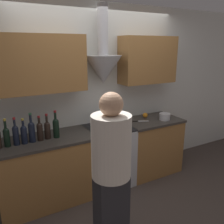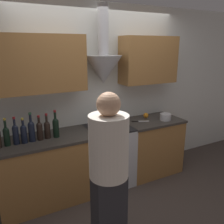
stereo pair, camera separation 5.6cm
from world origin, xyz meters
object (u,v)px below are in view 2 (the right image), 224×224
at_px(wine_bottle_7, 56,126).
at_px(orange_fruit, 146,115).
at_px(wine_bottle_3, 24,133).
at_px(wine_bottle_5, 40,130).
at_px(saucepan, 165,117).
at_px(person_foreground_left, 109,173).
at_px(wine_bottle_2, 16,133).
at_px(stock_pot, 101,125).
at_px(mixing_bowl, 116,123).
at_px(stove_range, 109,155).
at_px(wine_bottle_1, 6,135).
at_px(wine_bottle_4, 31,130).
at_px(wine_bottle_6, 47,129).

bearing_deg(wine_bottle_7, orange_fruit, 5.52).
height_order(wine_bottle_3, wine_bottle_5, wine_bottle_5).
relative_size(wine_bottle_3, saucepan, 1.83).
xyz_separation_m(orange_fruit, person_foreground_left, (-1.33, -1.29, -0.02)).
distance_m(wine_bottle_2, stock_pot, 1.11).
bearing_deg(stock_pot, wine_bottle_3, -179.23).
bearing_deg(mixing_bowl, person_foreground_left, -121.09).
height_order(stove_range, stock_pot, stock_pot).
bearing_deg(wine_bottle_2, stock_pot, 0.47).
height_order(wine_bottle_3, stock_pot, wine_bottle_3).
bearing_deg(wine_bottle_1, wine_bottle_7, 0.57).
bearing_deg(person_foreground_left, wine_bottle_3, 116.33).
xyz_separation_m(wine_bottle_7, mixing_bowl, (0.90, 0.07, -0.11)).
bearing_deg(wine_bottle_3, saucepan, -2.22).
bearing_deg(wine_bottle_5, wine_bottle_2, -179.39).
xyz_separation_m(wine_bottle_2, wine_bottle_4, (0.18, 0.00, 0.01)).
xyz_separation_m(wine_bottle_5, orange_fruit, (1.70, 0.15, -0.09)).
xyz_separation_m(stove_range, wine_bottle_7, (-0.76, -0.02, 0.58)).
height_order(stove_range, wine_bottle_3, wine_bottle_3).
bearing_deg(saucepan, stove_range, 172.92).
relative_size(stove_range, person_foreground_left, 0.54).
relative_size(wine_bottle_1, orange_fruit, 4.10).
height_order(wine_bottle_4, stock_pot, wine_bottle_4).
height_order(wine_bottle_3, orange_fruit, wine_bottle_3).
distance_m(stove_range, saucepan, 1.06).
height_order(wine_bottle_5, mixing_bowl, wine_bottle_5).
bearing_deg(wine_bottle_2, wine_bottle_3, -2.93).
height_order(wine_bottle_1, wine_bottle_6, wine_bottle_1).
distance_m(mixing_bowl, orange_fruit, 0.60).
bearing_deg(saucepan, wine_bottle_5, 177.34).
bearing_deg(wine_bottle_1, saucepan, -2.20).
bearing_deg(orange_fruit, wine_bottle_4, -175.17).
xyz_separation_m(stock_pot, person_foreground_left, (-0.45, -1.15, -0.04)).
bearing_deg(wine_bottle_6, stove_range, 0.82).
xyz_separation_m(stove_range, stock_pot, (-0.14, -0.02, 0.51)).
bearing_deg(mixing_bowl, wine_bottle_6, -176.65).
distance_m(wine_bottle_7, saucepan, 1.71).
relative_size(wine_bottle_1, wine_bottle_5, 1.06).
height_order(mixing_bowl, orange_fruit, orange_fruit).
relative_size(stove_range, orange_fruit, 10.88).
distance_m(wine_bottle_1, saucepan, 2.28).
xyz_separation_m(wine_bottle_6, person_foreground_left, (0.28, -1.15, -0.10)).
bearing_deg(wine_bottle_2, wine_bottle_7, 0.92).
distance_m(wine_bottle_5, wine_bottle_6, 0.10).
distance_m(mixing_bowl, saucepan, 0.82).
bearing_deg(wine_bottle_4, wine_bottle_3, -176.62).
relative_size(wine_bottle_4, wine_bottle_5, 1.15).
relative_size(stove_range, wine_bottle_2, 2.64).
distance_m(wine_bottle_1, wine_bottle_4, 0.28).
relative_size(wine_bottle_4, wine_bottle_7, 1.03).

